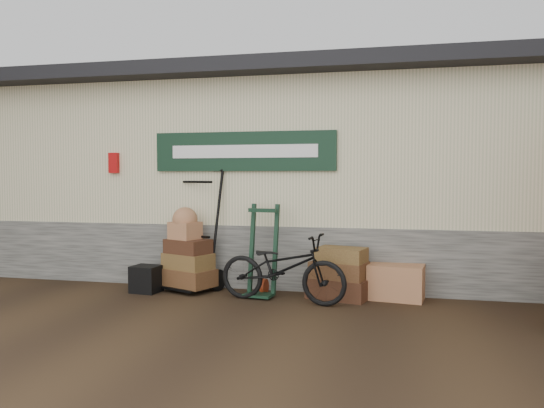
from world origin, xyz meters
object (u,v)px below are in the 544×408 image
(green_barrow, at_px, (262,251))
(wicker_hamper, at_px, (396,282))
(bicycle, at_px, (282,264))
(porter_trolley, at_px, (198,228))
(black_trunk, at_px, (146,279))
(suitcase_stack, at_px, (339,272))

(green_barrow, xyz_separation_m, wicker_hamper, (1.74, 0.21, -0.39))
(bicycle, bearing_deg, green_barrow, 58.63)
(wicker_hamper, bearing_deg, bicycle, -160.84)
(porter_trolley, height_order, bicycle, porter_trolley)
(green_barrow, distance_m, bicycle, 0.45)
(green_barrow, xyz_separation_m, black_trunk, (-1.62, -0.13, -0.43))
(porter_trolley, distance_m, black_trunk, 1.00)
(suitcase_stack, distance_m, bicycle, 0.79)
(porter_trolley, relative_size, black_trunk, 4.71)
(green_barrow, relative_size, black_trunk, 3.32)
(wicker_hamper, bearing_deg, black_trunk, -174.25)
(porter_trolley, relative_size, suitcase_stack, 2.26)
(porter_trolley, bearing_deg, suitcase_stack, 18.82)
(black_trunk, bearing_deg, green_barrow, 4.49)
(wicker_hamper, height_order, black_trunk, wicker_hamper)
(green_barrow, bearing_deg, suitcase_stack, 14.38)
(suitcase_stack, relative_size, black_trunk, 2.08)
(suitcase_stack, xyz_separation_m, black_trunk, (-2.63, -0.23, -0.16))
(porter_trolley, height_order, black_trunk, porter_trolley)
(black_trunk, bearing_deg, wicker_hamper, 5.75)
(suitcase_stack, bearing_deg, black_trunk, -174.98)
(porter_trolley, bearing_deg, bicycle, 1.40)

